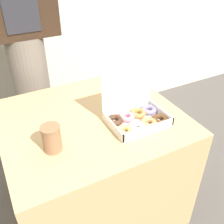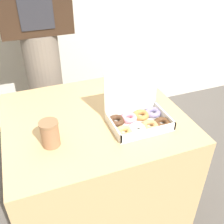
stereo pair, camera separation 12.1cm
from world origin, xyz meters
name	(u,v)px [view 1 (the left image)]	position (x,y,z in m)	size (l,w,h in m)	color
ground_plane	(95,203)	(0.00, 0.00, 0.00)	(14.00, 14.00, 0.00)	#4C4742
table	(93,166)	(0.00, 0.00, 0.36)	(0.93, 0.82, 0.72)	tan
donut_box	(136,115)	(0.19, -0.14, 0.76)	(0.32, 0.22, 0.26)	silver
coffee_cup	(52,138)	(-0.25, -0.15, 0.78)	(0.09, 0.09, 0.13)	#8C6042
person_customer	(23,36)	(-0.16, 0.66, 0.99)	(0.44, 0.24, 1.83)	#665B51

